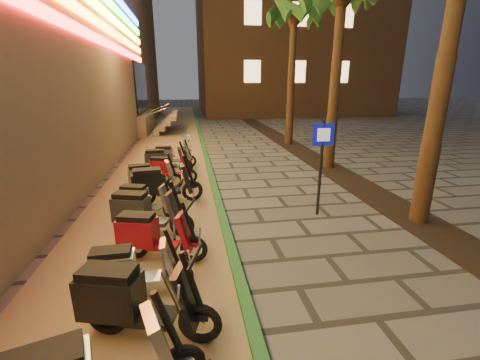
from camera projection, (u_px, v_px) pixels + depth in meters
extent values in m
plane|color=#474442|center=(299.00, 288.00, 5.05)|extent=(120.00, 120.00, 0.00)
cube|color=#8C7251|center=(166.00, 156.00, 14.09)|extent=(3.40, 60.00, 0.01)
cube|color=#25632C|center=(205.00, 154.00, 14.34)|extent=(0.18, 60.00, 0.10)
cube|color=black|center=(354.00, 183.00, 10.32)|extent=(1.20, 40.00, 0.02)
cube|color=black|center=(141.00, 87.00, 20.55)|extent=(0.08, 5.00, 3.00)
cube|color=gray|center=(112.00, 123.00, 20.88)|extent=(5.00, 6.00, 1.20)
cube|color=#FF1414|center=(78.00, 29.00, 8.72)|extent=(0.06, 26.00, 0.28)
cube|color=orange|center=(75.00, 6.00, 8.56)|extent=(0.06, 26.00, 0.28)
cube|color=gray|center=(159.00, 129.00, 21.47)|extent=(0.35, 5.00, 0.30)
cube|color=gray|center=(164.00, 124.00, 21.43)|extent=(0.35, 5.00, 0.30)
cube|color=gray|center=(170.00, 119.00, 21.40)|extent=(0.35, 5.00, 0.30)
cube|color=gray|center=(175.00, 115.00, 21.37)|extent=(0.35, 5.00, 0.30)
cylinder|color=silver|center=(149.00, 115.00, 19.20)|extent=(2.09, 0.06, 0.81)
cylinder|color=silver|center=(155.00, 109.00, 22.98)|extent=(2.09, 0.06, 0.81)
cube|color=#E6B27E|center=(252.00, 71.00, 27.13)|extent=(1.40, 0.06, 1.80)
cube|color=#E6B27E|center=(298.00, 72.00, 27.74)|extent=(1.40, 0.06, 1.80)
cube|color=#E6B27E|center=(341.00, 72.00, 28.35)|extent=(1.40, 0.06, 1.80)
cube|color=#E6B27E|center=(253.00, 13.00, 25.82)|extent=(1.40, 0.06, 1.80)
cube|color=#E6B27E|center=(300.00, 14.00, 26.43)|extent=(1.40, 0.06, 1.80)
cube|color=#E6B27E|center=(346.00, 16.00, 27.04)|extent=(1.40, 0.06, 1.80)
cylinder|color=#472D19|center=(439.00, 101.00, 6.69)|extent=(0.40, 0.40, 5.45)
cylinder|color=#472D19|center=(335.00, 90.00, 11.38)|extent=(0.40, 0.40, 5.70)
sphere|color=#472D19|center=(342.00, 0.00, 10.55)|extent=(0.56, 0.56, 0.56)
cylinder|color=#472D19|center=(291.00, 85.00, 16.06)|extent=(0.40, 0.40, 5.95)
sphere|color=#472D19|center=(294.00, 20.00, 15.20)|extent=(0.56, 0.56, 0.56)
cone|color=#264B17|center=(312.00, 10.00, 15.20)|extent=(0.60, 1.93, 1.52)
cone|color=#264B17|center=(304.00, 12.00, 15.71)|extent=(1.70, 1.86, 1.52)
cone|color=#264B17|center=(292.00, 13.00, 15.91)|extent=(2.00, 0.93, 1.52)
cone|color=#264B17|center=(281.00, 12.00, 15.72)|extent=(1.97, 1.48, 1.52)
cone|color=#264B17|center=(276.00, 10.00, 15.23)|extent=(1.22, 2.02, 1.52)
cone|color=#264B17|center=(279.00, 7.00, 14.65)|extent=(1.22, 2.02, 1.52)
cone|color=#264B17|center=(290.00, 5.00, 14.27)|extent=(1.97, 1.48, 1.52)
cone|color=#264B17|center=(304.00, 5.00, 14.27)|extent=(2.00, 0.93, 1.52)
cone|color=#264B17|center=(313.00, 7.00, 14.63)|extent=(1.70, 1.86, 1.52)
cylinder|color=black|center=(320.00, 169.00, 7.54)|extent=(0.07, 0.07, 2.28)
cube|color=#0B1299|center=(323.00, 135.00, 7.28)|extent=(0.50, 0.05, 0.50)
cube|color=white|center=(324.00, 135.00, 7.26)|extent=(0.29, 0.03, 0.29)
cube|color=#96979E|center=(162.00, 346.00, 3.09)|extent=(0.41, 0.51, 0.77)
cylinder|color=black|center=(168.00, 324.00, 3.06)|extent=(0.31, 0.16, 0.82)
cylinder|color=black|center=(172.00, 291.00, 2.98)|extent=(0.24, 0.62, 0.05)
cube|color=#96979E|center=(179.00, 359.00, 3.23)|extent=(0.28, 0.22, 0.07)
torus|color=black|center=(107.00, 315.00, 4.04)|extent=(0.56, 0.26, 0.56)
cylinder|color=silver|center=(107.00, 315.00, 4.04)|extent=(0.17, 0.14, 0.15)
torus|color=black|center=(200.00, 323.00, 3.91)|extent=(0.56, 0.26, 0.56)
cylinder|color=silver|center=(200.00, 323.00, 3.91)|extent=(0.17, 0.14, 0.15)
cube|color=black|center=(152.00, 316.00, 3.97)|extent=(0.67, 0.51, 0.09)
cube|color=black|center=(111.00, 295.00, 3.94)|extent=(0.83, 0.60, 0.54)
cube|color=black|center=(108.00, 273.00, 3.85)|extent=(0.73, 0.51, 0.13)
cube|color=black|center=(187.00, 297.00, 3.82)|extent=(0.39, 0.49, 0.75)
cylinder|color=black|center=(192.00, 282.00, 3.75)|extent=(0.30, 0.15, 0.79)
cylinder|color=black|center=(195.00, 256.00, 3.64)|extent=(0.21, 0.61, 0.05)
cube|color=black|center=(200.00, 315.00, 3.87)|extent=(0.27, 0.21, 0.06)
torus|color=black|center=(110.00, 285.00, 4.73)|extent=(0.47, 0.11, 0.47)
cylinder|color=silver|center=(110.00, 285.00, 4.73)|extent=(0.13, 0.09, 0.13)
torus|color=black|center=(179.00, 277.00, 4.92)|extent=(0.47, 0.11, 0.47)
cylinder|color=silver|center=(179.00, 277.00, 4.92)|extent=(0.13, 0.09, 0.13)
cube|color=silver|center=(144.00, 279.00, 4.81)|extent=(0.50, 0.32, 0.07)
cube|color=silver|center=(113.00, 269.00, 4.67)|extent=(0.64, 0.36, 0.45)
cube|color=black|center=(111.00, 253.00, 4.59)|extent=(0.57, 0.31, 0.11)
cube|color=silver|center=(169.00, 260.00, 4.81)|extent=(0.25, 0.37, 0.63)
cylinder|color=black|center=(173.00, 249.00, 4.77)|extent=(0.25, 0.07, 0.67)
cylinder|color=black|center=(175.00, 231.00, 4.69)|extent=(0.06, 0.52, 0.04)
cube|color=silver|center=(178.00, 271.00, 4.89)|extent=(0.20, 0.13, 0.05)
torus|color=black|center=(135.00, 246.00, 5.82)|extent=(0.51, 0.23, 0.51)
cylinder|color=silver|center=(135.00, 246.00, 5.82)|extent=(0.16, 0.13, 0.14)
torus|color=black|center=(194.00, 249.00, 5.72)|extent=(0.51, 0.23, 0.51)
cylinder|color=silver|center=(194.00, 249.00, 5.72)|extent=(0.16, 0.13, 0.14)
cube|color=maroon|center=(163.00, 245.00, 5.76)|extent=(0.60, 0.46, 0.08)
cube|color=maroon|center=(138.00, 232.00, 5.73)|extent=(0.76, 0.54, 0.49)
cube|color=black|center=(136.00, 217.00, 5.65)|extent=(0.67, 0.46, 0.12)
cube|color=maroon|center=(185.00, 232.00, 5.63)|extent=(0.35, 0.44, 0.69)
cylinder|color=black|center=(189.00, 222.00, 5.57)|extent=(0.28, 0.14, 0.72)
cylinder|color=black|center=(191.00, 205.00, 5.47)|extent=(0.19, 0.56, 0.04)
cube|color=maroon|center=(193.00, 243.00, 5.68)|extent=(0.24, 0.19, 0.06)
torus|color=black|center=(129.00, 222.00, 6.78)|extent=(0.54, 0.25, 0.54)
cylinder|color=silver|center=(129.00, 222.00, 6.78)|extent=(0.17, 0.14, 0.14)
torus|color=black|center=(182.00, 225.00, 6.64)|extent=(0.54, 0.25, 0.54)
cylinder|color=silver|center=(182.00, 225.00, 6.64)|extent=(0.17, 0.14, 0.14)
cube|color=#292C2E|center=(155.00, 222.00, 6.70)|extent=(0.64, 0.50, 0.08)
cube|color=#292C2E|center=(131.00, 209.00, 6.68)|extent=(0.80, 0.58, 0.52)
cube|color=black|center=(130.00, 195.00, 6.60)|extent=(0.71, 0.50, 0.12)
cube|color=#292C2E|center=(174.00, 209.00, 6.56)|extent=(0.38, 0.47, 0.73)
cylinder|color=black|center=(177.00, 199.00, 6.49)|extent=(0.29, 0.15, 0.76)
cylinder|color=black|center=(179.00, 184.00, 6.38)|extent=(0.21, 0.59, 0.05)
cube|color=#292C2E|center=(182.00, 219.00, 6.60)|extent=(0.26, 0.20, 0.06)
torus|color=black|center=(132.00, 208.00, 7.65)|extent=(0.46, 0.22, 0.46)
cylinder|color=silver|center=(132.00, 208.00, 7.65)|extent=(0.14, 0.12, 0.12)
torus|color=black|center=(172.00, 210.00, 7.52)|extent=(0.46, 0.22, 0.46)
cylinder|color=silver|center=(172.00, 210.00, 7.52)|extent=(0.14, 0.12, 0.12)
cube|color=#A4A5AC|center=(152.00, 207.00, 7.58)|extent=(0.55, 0.43, 0.07)
cube|color=#A4A5AC|center=(134.00, 198.00, 7.57)|extent=(0.69, 0.51, 0.44)
cube|color=black|center=(133.00, 188.00, 7.49)|extent=(0.61, 0.43, 0.11)
cube|color=#A4A5AC|center=(166.00, 198.00, 7.45)|extent=(0.33, 0.41, 0.62)
cylinder|color=black|center=(168.00, 191.00, 7.39)|extent=(0.25, 0.13, 0.65)
cylinder|color=black|center=(169.00, 179.00, 7.30)|extent=(0.19, 0.50, 0.04)
cube|color=#A4A5AC|center=(172.00, 206.00, 7.49)|extent=(0.22, 0.18, 0.05)
torus|color=black|center=(145.00, 195.00, 8.32)|extent=(0.58, 0.19, 0.57)
cylinder|color=silver|center=(145.00, 195.00, 8.32)|extent=(0.17, 0.13, 0.15)
torus|color=black|center=(192.00, 191.00, 8.68)|extent=(0.58, 0.19, 0.57)
cylinder|color=silver|center=(192.00, 191.00, 8.68)|extent=(0.17, 0.13, 0.15)
cube|color=black|center=(169.00, 192.00, 8.48)|extent=(0.65, 0.46, 0.09)
cube|color=black|center=(148.00, 183.00, 8.26)|extent=(0.82, 0.52, 0.55)
cube|color=black|center=(147.00, 171.00, 8.16)|extent=(0.73, 0.45, 0.13)
cube|color=black|center=(186.00, 178.00, 8.52)|extent=(0.35, 0.48, 0.77)
cylinder|color=black|center=(189.00, 170.00, 8.48)|extent=(0.31, 0.12, 0.81)
cylinder|color=black|center=(190.00, 157.00, 8.40)|extent=(0.14, 0.64, 0.05)
cube|color=black|center=(192.00, 186.00, 8.64)|extent=(0.26, 0.19, 0.07)
torus|color=black|center=(138.00, 185.00, 9.26)|extent=(0.50, 0.21, 0.50)
cylinder|color=silver|center=(138.00, 185.00, 9.26)|extent=(0.15, 0.12, 0.13)
torus|color=black|center=(175.00, 181.00, 9.65)|extent=(0.50, 0.21, 0.50)
cylinder|color=silver|center=(175.00, 181.00, 9.65)|extent=(0.15, 0.12, 0.13)
cube|color=#BBBBC0|center=(157.00, 182.00, 9.44)|extent=(0.58, 0.44, 0.08)
cube|color=#BBBBC0|center=(140.00, 176.00, 9.20)|extent=(0.73, 0.50, 0.48)
cube|color=black|center=(139.00, 167.00, 9.12)|extent=(0.64, 0.43, 0.11)
cube|color=#BBBBC0|center=(170.00, 171.00, 9.50)|extent=(0.33, 0.43, 0.67)
cylinder|color=black|center=(172.00, 165.00, 9.47)|extent=(0.27, 0.12, 0.70)
cylinder|color=black|center=(173.00, 155.00, 9.40)|extent=(0.17, 0.55, 0.04)
cube|color=#BBBBC0|center=(175.00, 178.00, 9.61)|extent=(0.23, 0.18, 0.06)
torus|color=black|center=(159.00, 175.00, 10.35)|extent=(0.48, 0.21, 0.48)
cylinder|color=silver|center=(159.00, 175.00, 10.35)|extent=(0.15, 0.12, 0.13)
torus|color=black|center=(190.00, 176.00, 10.26)|extent=(0.48, 0.21, 0.48)
cylinder|color=silver|center=(190.00, 176.00, 10.26)|extent=(0.15, 0.12, 0.13)
cube|color=maroon|center=(174.00, 174.00, 10.30)|extent=(0.57, 0.43, 0.07)
cube|color=maroon|center=(161.00, 167.00, 10.27)|extent=(0.71, 0.50, 0.46)
cube|color=black|center=(160.00, 159.00, 10.19)|extent=(0.62, 0.43, 0.11)
cube|color=maroon|center=(186.00, 166.00, 10.18)|extent=(0.33, 0.42, 0.65)
cylinder|color=black|center=(187.00, 161.00, 10.13)|extent=(0.26, 0.12, 0.68)
cylinder|color=black|center=(188.00, 151.00, 10.04)|extent=(0.17, 0.53, 0.04)
cube|color=maroon|center=(190.00, 172.00, 10.23)|extent=(0.23, 0.17, 0.06)
torus|color=black|center=(154.00, 168.00, 11.16)|extent=(0.51, 0.11, 0.51)
cylinder|color=silver|center=(154.00, 168.00, 11.16)|extent=(0.14, 0.10, 0.14)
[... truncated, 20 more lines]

